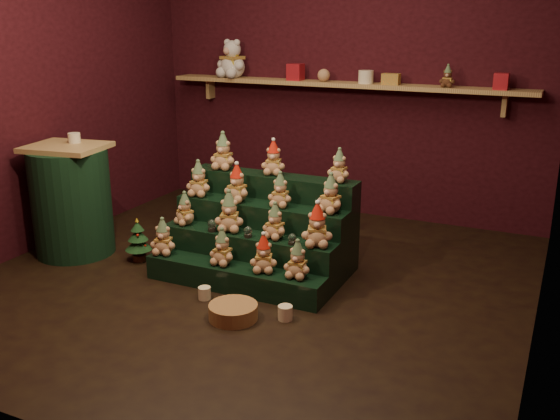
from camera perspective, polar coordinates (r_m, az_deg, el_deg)
The scene contains 40 objects.
ground at distance 4.77m, azimuth -2.67°, elevation -6.47°, with size 4.00×4.00×0.00m, color black.
back_wall at distance 6.27m, azimuth 6.16°, elevation 12.42°, with size 4.00×0.10×2.80m, color black.
front_wall at distance 2.79m, azimuth -23.31°, elevation 5.19°, with size 4.00×0.10×2.80m, color black.
left_wall at distance 5.66m, azimuth -21.90°, elevation 10.80°, with size 0.10×4.00×2.80m, color black.
back_shelf at distance 6.11m, azimuth 5.57°, elevation 11.32°, with size 3.60×0.26×0.24m.
riser_tier_front at distance 4.60m, azimuth -4.25°, elevation -6.21°, with size 1.40×0.22×0.18m, color black.
riser_tier_midfront at distance 4.74m, azimuth -2.96°, elevation -4.26°, with size 1.40×0.22×0.36m, color black.
riser_tier_midback at distance 4.89m, azimuth -1.76°, elevation -2.43°, with size 1.40×0.22×0.54m, color black.
riser_tier_back at distance 5.05m, azimuth -0.64°, elevation -0.71°, with size 1.40×0.22×0.72m, color black.
teddy_0 at distance 4.82m, azimuth -10.65°, elevation -2.40°, with size 0.20×0.18×0.28m, color tan, non-canonical shape.
teddy_1 at distance 4.56m, azimuth -5.30°, elevation -3.38°, with size 0.19×0.17×0.27m, color tan, non-canonical shape.
teddy_2 at distance 4.42m, azimuth -1.50°, elevation -4.00°, with size 0.19×0.17×0.27m, color tan, non-canonical shape.
teddy_3 at distance 4.32m, azimuth 1.62°, elevation -4.53°, with size 0.19×0.17×0.27m, color tan, non-canonical shape.
teddy_4 at distance 4.91m, azimuth -8.68°, elevation 0.13°, with size 0.18×0.16×0.25m, color tan, non-canonical shape.
teddy_5 at distance 4.71m, azimuth -4.66°, elevation -0.14°, with size 0.22×0.20×0.31m, color tan, non-canonical shape.
teddy_6 at distance 4.54m, azimuth -0.46°, elevation -1.02°, with size 0.19×0.17×0.26m, color tan, non-canonical shape.
teddy_7 at distance 4.39m, azimuth 3.42°, elevation -1.40°, with size 0.22×0.20×0.31m, color tan, non-canonical shape.
teddy_8 at distance 5.02m, azimuth -7.45°, elevation 2.85°, with size 0.20×0.18×0.28m, color tan, non-canonical shape.
teddy_9 at distance 4.84m, azimuth -3.95°, elevation 2.46°, with size 0.21×0.19×0.29m, color tan, non-canonical shape.
teddy_10 at distance 4.69m, azimuth 0.03°, elevation 1.85°, with size 0.19×0.17×0.26m, color tan, non-canonical shape.
teddy_11 at distance 4.56m, azimuth 4.66°, elevation 1.51°, with size 0.20×0.18×0.29m, color tan, non-canonical shape.
teddy_12 at distance 5.12m, azimuth -5.22°, elevation 5.36°, with size 0.21×0.19×0.30m, color tan, non-canonical shape.
teddy_13 at distance 4.93m, azimuth -0.60°, elevation 4.79°, with size 0.19×0.17×0.27m, color tan, non-canonical shape.
teddy_14 at distance 4.73m, azimuth 5.44°, elevation 4.07°, with size 0.18×0.16×0.25m, color tan, non-canonical shape.
snow_globe_a at distance 4.74m, azimuth -6.23°, elevation -1.42°, with size 0.07×0.07×0.09m.
snow_globe_b at distance 4.60m, azimuth -2.94°, elevation -2.01°, with size 0.06×0.06×0.08m.
snow_globe_c at distance 4.45m, azimuth 1.12°, elevation -2.67°, with size 0.06×0.06×0.08m.
side_table at distance 5.45m, azimuth -18.52°, elevation 0.83°, with size 0.68×0.65×0.93m.
table_ornament at distance 5.41m, azimuth -18.30°, elevation 6.28°, with size 0.10×0.10×0.08m, color beige.
mini_christmas_tree at distance 5.21m, azimuth -12.84°, elevation -2.69°, with size 0.22×0.22×0.37m.
mug_left at distance 4.48m, azimuth -6.92°, elevation -7.55°, with size 0.09×0.09×0.09m, color beige.
mug_right at distance 4.17m, azimuth 0.48°, elevation -9.37°, with size 0.10×0.10×0.10m, color beige.
wicker_basket at distance 4.19m, azimuth -4.30°, elevation -9.25°, with size 0.33×0.33×0.10m, color #9F7640.
white_bear at distance 6.55m, azimuth -4.39°, elevation 14.08°, with size 0.34×0.31×0.48m, color silver, non-canonical shape.
brown_bear at distance 5.81m, azimuth 15.07°, elevation 11.72°, with size 0.14×0.12×0.19m, color #4D2A19, non-canonical shape.
gift_tin_red_a at distance 6.25m, azimuth 1.44°, elevation 12.50°, with size 0.14×0.14×0.16m, color #AC1A25.
gift_tin_cream at distance 6.00m, azimuth 7.86°, elevation 11.96°, with size 0.14×0.14×0.12m, color beige.
gift_tin_red_b at distance 5.75m, azimuth 19.58°, elevation 11.03°, with size 0.12×0.12×0.14m, color #AC1A25.
shelf_plush_ball at distance 6.14m, azimuth 4.02°, elevation 12.19°, with size 0.12×0.12×0.12m, color tan.
scarf_gift_box at distance 5.93m, azimuth 10.11°, elevation 11.70°, with size 0.16×0.10×0.10m, color orange.
Camera 1 is at (2.07, -3.85, 1.91)m, focal length 40.00 mm.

